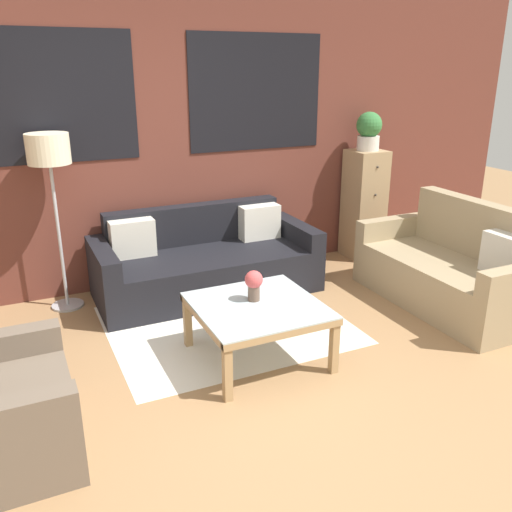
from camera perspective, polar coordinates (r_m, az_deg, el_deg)
The scene contains 10 objects.
ground_plane at distance 3.61m, azimuth 2.67°, elevation -15.28°, with size 16.00×16.00×0.00m, color #9E754C.
wall_back_brick at distance 5.29m, azimuth -9.73°, elevation 12.15°, with size 8.40×0.09×2.80m.
rug at distance 4.59m, azimuth -3.10°, elevation -7.18°, with size 1.91×1.62×0.00m.
couch_dark at distance 5.16m, azimuth -5.33°, elevation -0.79°, with size 2.06×0.88×0.78m.
settee_vintage at distance 5.16m, azimuth 19.83°, elevation -1.53°, with size 0.80×1.67×0.92m.
coffee_table at distance 3.92m, azimuth 0.16°, elevation -5.99°, with size 0.88×0.88×0.44m.
floor_lamp at distance 4.83m, azimuth -20.92°, elevation 9.46°, with size 0.35×0.35×1.54m.
drawer_cabinet at distance 6.14m, azimuth 11.28°, elevation 5.34°, with size 0.37×0.40×1.19m.
potted_plant at distance 6.00m, azimuth 11.80°, elevation 12.83°, with size 0.27×0.27×0.40m.
flower_vase at distance 3.91m, azimuth -0.24°, elevation -2.89°, with size 0.13×0.13×0.23m.
Camera 1 is at (-1.40, -2.61, 2.06)m, focal length 38.00 mm.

